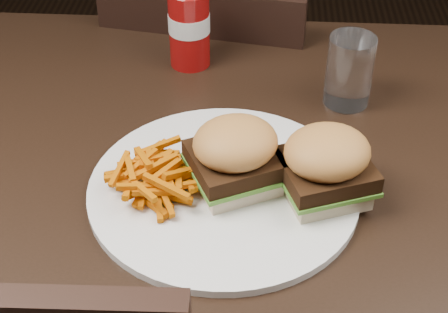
# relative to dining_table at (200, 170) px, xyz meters

# --- Properties ---
(dining_table) EXTENTS (1.20, 0.80, 0.04)m
(dining_table) POSITION_rel_dining_table_xyz_m (0.00, 0.00, 0.00)
(dining_table) COLOR black
(dining_table) RESTS_ON ground
(chair_far) EXTENTS (0.43, 0.43, 0.04)m
(chair_far) POSITION_rel_dining_table_xyz_m (-0.00, 0.51, -0.30)
(chair_far) COLOR black
(chair_far) RESTS_ON ground
(plate) EXTENTS (0.34, 0.34, 0.01)m
(plate) POSITION_rel_dining_table_xyz_m (0.04, -0.06, 0.03)
(plate) COLOR white
(plate) RESTS_ON dining_table
(sandwich_half_a) EXTENTS (0.12, 0.12, 0.02)m
(sandwich_half_a) POSITION_rel_dining_table_xyz_m (0.05, -0.06, 0.04)
(sandwich_half_a) COLOR beige
(sandwich_half_a) RESTS_ON plate
(sandwich_half_b) EXTENTS (0.12, 0.12, 0.02)m
(sandwich_half_b) POSITION_rel_dining_table_xyz_m (0.16, -0.07, 0.04)
(sandwich_half_b) COLOR beige
(sandwich_half_b) RESTS_ON plate
(fries_pile) EXTENTS (0.12, 0.12, 0.04)m
(fries_pile) POSITION_rel_dining_table_xyz_m (-0.05, -0.07, 0.05)
(fries_pile) COLOR #AF4C00
(fries_pile) RESTS_ON plate
(ketchup_bottle) EXTENTS (0.08, 0.08, 0.13)m
(ketchup_bottle) POSITION_rel_dining_table_xyz_m (-0.04, 0.25, 0.08)
(ketchup_bottle) COLOR maroon
(ketchup_bottle) RESTS_ON dining_table
(tumbler) EXTENTS (0.07, 0.07, 0.11)m
(tumbler) POSITION_rel_dining_table_xyz_m (0.21, 0.15, 0.08)
(tumbler) COLOR white
(tumbler) RESTS_ON dining_table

